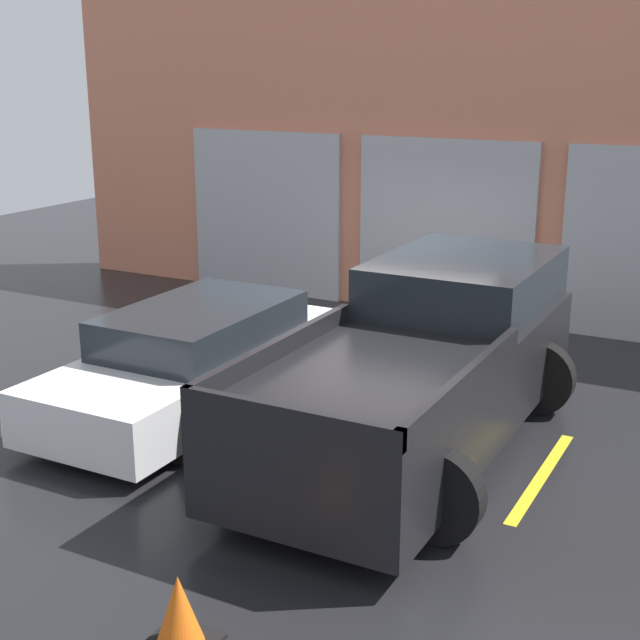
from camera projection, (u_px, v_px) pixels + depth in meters
ground_plane at (376, 371)px, 11.72m from camera, size 28.00×28.00×0.00m
shophouse_building at (466, 152)px, 13.80m from camera, size 14.71×0.68×5.23m
pickup_truck at (424, 365)px, 9.33m from camera, size 2.57×5.30×1.79m
sedan_white at (199, 359)px, 10.45m from camera, size 2.10×4.40×1.19m
parking_stripe_far_left at (110, 385)px, 11.20m from camera, size 0.12×2.20×0.01m
parking_stripe_left at (299, 425)px, 9.97m from camera, size 0.12×2.20×0.01m
parking_stripe_centre at (542, 476)px, 8.73m from camera, size 0.12×2.20×0.01m
traffic_cone at (179, 614)px, 6.13m from camera, size 0.47×0.47×0.55m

